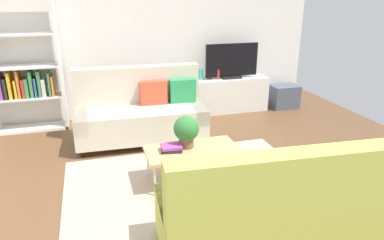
{
  "coord_description": "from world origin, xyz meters",
  "views": [
    {
      "loc": [
        -0.91,
        -3.54,
        2.18
      ],
      "look_at": [
        0.26,
        0.45,
        0.65
      ],
      "focal_mm": 33.07,
      "sensor_mm": 36.0,
      "label": 1
    }
  ],
  "objects_px": {
    "storage_trunk": "(284,96)",
    "tv_console": "(230,94)",
    "bookshelf": "(24,73)",
    "vase_0": "(200,75)",
    "tv": "(232,61)",
    "table_book_0": "(171,149)",
    "couch_beige": "(142,112)",
    "couch_green": "(272,211)",
    "vase_1": "(209,75)",
    "bottle_0": "(218,74)",
    "potted_plant": "(186,130)",
    "coffee_table": "(192,151)"
  },
  "relations": [
    {
      "from": "storage_trunk",
      "to": "tv_console",
      "type": "bearing_deg",
      "value": 174.81
    },
    {
      "from": "tv_console",
      "to": "bookshelf",
      "type": "relative_size",
      "value": 0.67
    },
    {
      "from": "vase_0",
      "to": "tv_console",
      "type": "bearing_deg",
      "value": -4.93
    },
    {
      "from": "tv",
      "to": "table_book_0",
      "type": "distance_m",
      "value": 2.91
    },
    {
      "from": "couch_beige",
      "to": "couch_green",
      "type": "xyz_separation_m",
      "value": [
        0.66,
        -2.84,
        -0.01
      ]
    },
    {
      "from": "tv_console",
      "to": "vase_1",
      "type": "height_order",
      "value": "vase_1"
    },
    {
      "from": "vase_0",
      "to": "vase_1",
      "type": "height_order",
      "value": "vase_0"
    },
    {
      "from": "storage_trunk",
      "to": "bottle_0",
      "type": "height_order",
      "value": "bottle_0"
    },
    {
      "from": "couch_green",
      "to": "potted_plant",
      "type": "height_order",
      "value": "couch_green"
    },
    {
      "from": "tv_console",
      "to": "bookshelf",
      "type": "height_order",
      "value": "bookshelf"
    },
    {
      "from": "tv_console",
      "to": "vase_0",
      "type": "xyz_separation_m",
      "value": [
        -0.58,
        0.05,
        0.41
      ]
    },
    {
      "from": "couch_green",
      "to": "tv",
      "type": "bearing_deg",
      "value": 77.09
    },
    {
      "from": "table_book_0",
      "to": "vase_0",
      "type": "bearing_deg",
      "value": 65.06
    },
    {
      "from": "couch_beige",
      "to": "vase_0",
      "type": "distance_m",
      "value": 1.61
    },
    {
      "from": "couch_beige",
      "to": "tv",
      "type": "relative_size",
      "value": 1.93
    },
    {
      "from": "coffee_table",
      "to": "bookshelf",
      "type": "xyz_separation_m",
      "value": [
        -2.07,
        2.38,
        0.56
      ]
    },
    {
      "from": "couch_beige",
      "to": "bookshelf",
      "type": "bearing_deg",
      "value": -27.36
    },
    {
      "from": "vase_0",
      "to": "vase_1",
      "type": "xyz_separation_m",
      "value": [
        0.17,
        0.0,
        -0.02
      ]
    },
    {
      "from": "couch_beige",
      "to": "tv_console",
      "type": "distance_m",
      "value": 2.06
    },
    {
      "from": "bookshelf",
      "to": "potted_plant",
      "type": "bearing_deg",
      "value": -48.76
    },
    {
      "from": "couch_green",
      "to": "potted_plant",
      "type": "distance_m",
      "value": 1.54
    },
    {
      "from": "coffee_table",
      "to": "storage_trunk",
      "type": "bearing_deg",
      "value": 41.61
    },
    {
      "from": "bottle_0",
      "to": "potted_plant",
      "type": "bearing_deg",
      "value": -118.74
    },
    {
      "from": "couch_beige",
      "to": "coffee_table",
      "type": "height_order",
      "value": "couch_beige"
    },
    {
      "from": "vase_0",
      "to": "bottle_0",
      "type": "bearing_deg",
      "value": -15.89
    },
    {
      "from": "vase_0",
      "to": "bottle_0",
      "type": "height_order",
      "value": "bottle_0"
    },
    {
      "from": "potted_plant",
      "to": "bottle_0",
      "type": "height_order",
      "value": "bottle_0"
    },
    {
      "from": "bookshelf",
      "to": "table_book_0",
      "type": "distance_m",
      "value": 3.02
    },
    {
      "from": "couch_green",
      "to": "vase_0",
      "type": "bearing_deg",
      "value": 85.62
    },
    {
      "from": "table_book_0",
      "to": "vase_0",
      "type": "xyz_separation_m",
      "value": [
        1.11,
        2.39,
        0.29
      ]
    },
    {
      "from": "coffee_table",
      "to": "potted_plant",
      "type": "relative_size",
      "value": 2.84
    },
    {
      "from": "bookshelf",
      "to": "vase_0",
      "type": "bearing_deg",
      "value": 0.59
    },
    {
      "from": "coffee_table",
      "to": "table_book_0",
      "type": "relative_size",
      "value": 4.58
    },
    {
      "from": "tv",
      "to": "potted_plant",
      "type": "height_order",
      "value": "tv"
    },
    {
      "from": "coffee_table",
      "to": "potted_plant",
      "type": "xyz_separation_m",
      "value": [
        -0.05,
        0.07,
        0.24
      ]
    },
    {
      "from": "bookshelf",
      "to": "tv_console",
      "type": "bearing_deg",
      "value": -0.33
    },
    {
      "from": "vase_1",
      "to": "bookshelf",
      "type": "bearing_deg",
      "value": -179.45
    },
    {
      "from": "coffee_table",
      "to": "bottle_0",
      "type": "height_order",
      "value": "bottle_0"
    },
    {
      "from": "couch_green",
      "to": "storage_trunk",
      "type": "height_order",
      "value": "couch_green"
    },
    {
      "from": "tv_console",
      "to": "tv",
      "type": "bearing_deg",
      "value": -90.0
    },
    {
      "from": "coffee_table",
      "to": "vase_0",
      "type": "height_order",
      "value": "vase_0"
    },
    {
      "from": "bookshelf",
      "to": "vase_1",
      "type": "xyz_separation_m",
      "value": [
        3.11,
        0.03,
        -0.24
      ]
    },
    {
      "from": "tv_console",
      "to": "vase_1",
      "type": "xyz_separation_m",
      "value": [
        -0.41,
        0.05,
        0.39
      ]
    },
    {
      "from": "couch_beige",
      "to": "bottle_0",
      "type": "bearing_deg",
      "value": -147.87
    },
    {
      "from": "tv_console",
      "to": "vase_0",
      "type": "distance_m",
      "value": 0.71
    },
    {
      "from": "coffee_table",
      "to": "vase_0",
      "type": "bearing_deg",
      "value": 70.27
    },
    {
      "from": "couch_green",
      "to": "coffee_table",
      "type": "distance_m",
      "value": 1.45
    },
    {
      "from": "couch_beige",
      "to": "bookshelf",
      "type": "distance_m",
      "value": 2.01
    },
    {
      "from": "potted_plant",
      "to": "vase_1",
      "type": "distance_m",
      "value": 2.58
    },
    {
      "from": "couch_beige",
      "to": "storage_trunk",
      "type": "xyz_separation_m",
      "value": [
        2.92,
        0.84,
        -0.23
      ]
    }
  ]
}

